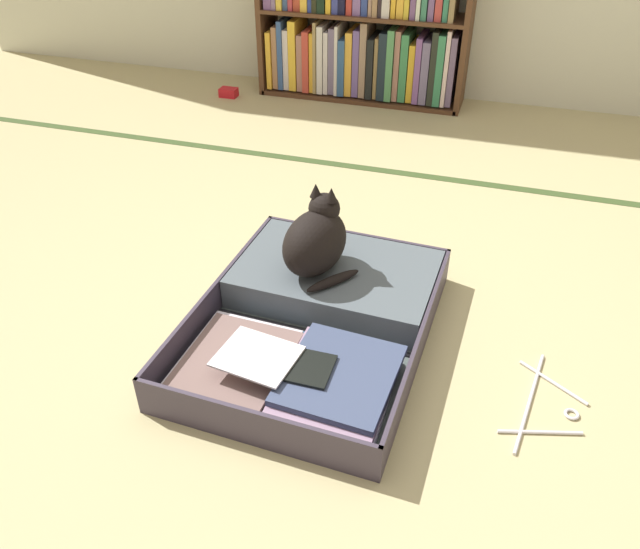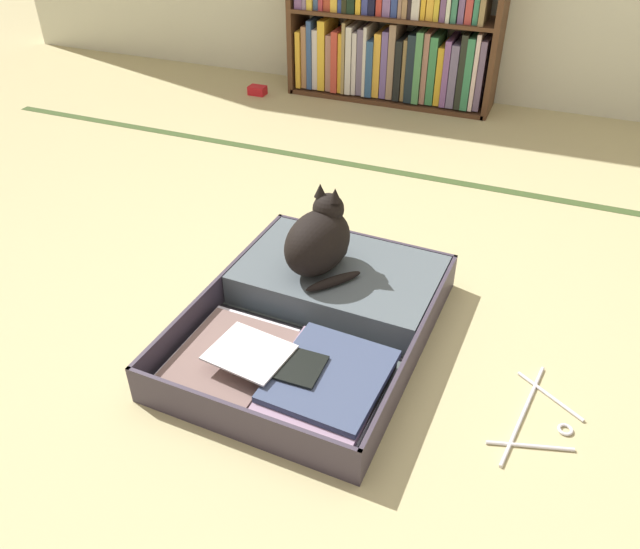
{
  "view_description": "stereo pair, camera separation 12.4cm",
  "coord_description": "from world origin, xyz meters",
  "px_view_note": "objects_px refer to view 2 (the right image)",
  "views": [
    {
      "loc": [
        0.32,
        -1.28,
        1.3
      ],
      "look_at": [
        -0.14,
        0.2,
        0.18
      ],
      "focal_mm": 35.23,
      "sensor_mm": 36.0,
      "label": 1
    },
    {
      "loc": [
        0.43,
        -1.24,
        1.3
      ],
      "look_at": [
        -0.14,
        0.2,
        0.18
      ],
      "focal_mm": 35.23,
      "sensor_mm": 36.0,
      "label": 2
    }
  ],
  "objects_px": {
    "bookshelf": "(392,21)",
    "black_cat": "(320,240)",
    "clothes_hanger": "(537,419)",
    "open_suitcase": "(322,313)",
    "small_red_pouch": "(257,90)"
  },
  "relations": [
    {
      "from": "black_cat",
      "to": "clothes_hanger",
      "type": "distance_m",
      "value": 0.82
    },
    {
      "from": "open_suitcase",
      "to": "clothes_hanger",
      "type": "distance_m",
      "value": 0.7
    },
    {
      "from": "black_cat",
      "to": "bookshelf",
      "type": "bearing_deg",
      "value": 100.14
    },
    {
      "from": "bookshelf",
      "to": "black_cat",
      "type": "relative_size",
      "value": 3.89
    },
    {
      "from": "bookshelf",
      "to": "small_red_pouch",
      "type": "xyz_separation_m",
      "value": [
        -0.74,
        -0.22,
        -0.41
      ]
    },
    {
      "from": "clothes_hanger",
      "to": "small_red_pouch",
      "type": "height_order",
      "value": "small_red_pouch"
    },
    {
      "from": "open_suitcase",
      "to": "clothes_hanger",
      "type": "xyz_separation_m",
      "value": [
        0.68,
        -0.15,
        -0.05
      ]
    },
    {
      "from": "black_cat",
      "to": "open_suitcase",
      "type": "bearing_deg",
      "value": -66.31
    },
    {
      "from": "bookshelf",
      "to": "clothes_hanger",
      "type": "bearing_deg",
      "value": -63.84
    },
    {
      "from": "bookshelf",
      "to": "small_red_pouch",
      "type": "bearing_deg",
      "value": -163.18
    },
    {
      "from": "open_suitcase",
      "to": "bookshelf",
      "type": "bearing_deg",
      "value": 101.08
    },
    {
      "from": "open_suitcase",
      "to": "black_cat",
      "type": "xyz_separation_m",
      "value": [
        -0.06,
        0.13,
        0.18
      ]
    },
    {
      "from": "black_cat",
      "to": "clothes_hanger",
      "type": "bearing_deg",
      "value": -20.8
    },
    {
      "from": "bookshelf",
      "to": "black_cat",
      "type": "height_order",
      "value": "bookshelf"
    },
    {
      "from": "bookshelf",
      "to": "clothes_hanger",
      "type": "xyz_separation_m",
      "value": [
        1.08,
        -2.21,
        -0.43
      ]
    }
  ]
}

